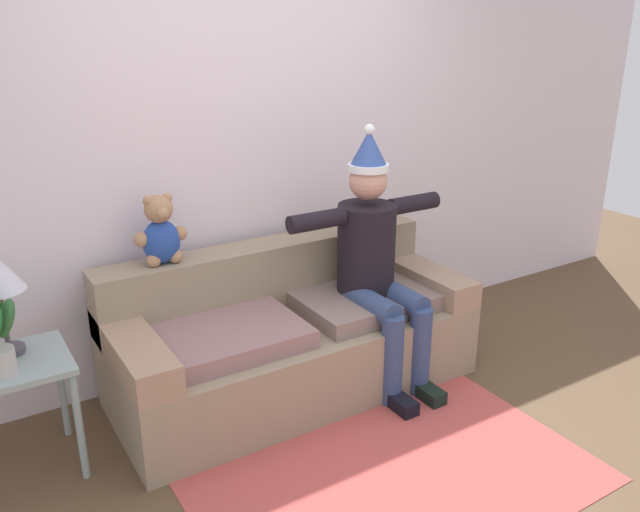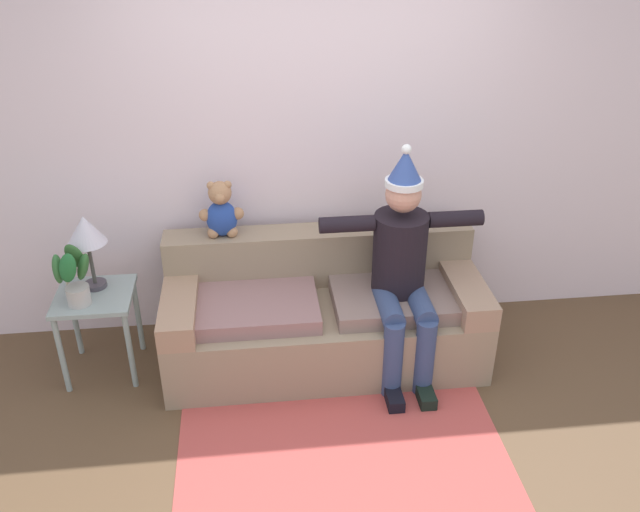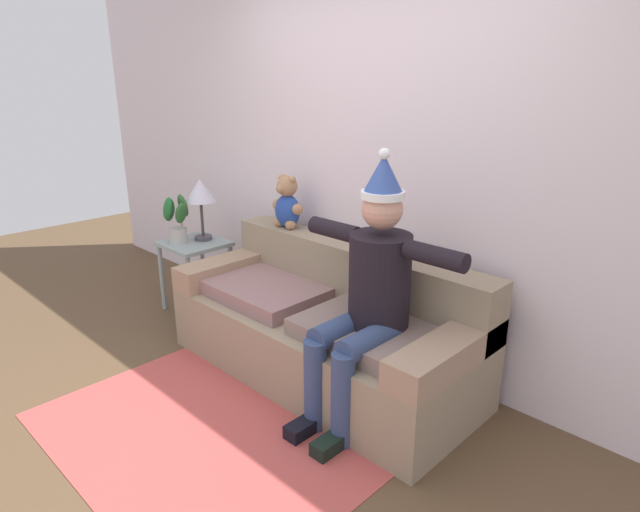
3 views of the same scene
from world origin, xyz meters
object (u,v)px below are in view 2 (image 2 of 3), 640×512
(person_seated, at_px, (402,264))
(table_lamp, at_px, (86,233))
(teddy_bear, at_px, (221,212))
(potted_plant, at_px, (74,276))
(couch, at_px, (323,313))
(candle_tall, at_px, (66,274))
(side_table, at_px, (96,308))

(person_seated, bearing_deg, table_lamp, 173.03)
(teddy_bear, relative_size, potted_plant, 0.95)
(teddy_bear, bearing_deg, couch, -22.28)
(person_seated, height_order, candle_tall, person_seated)
(side_table, bearing_deg, person_seated, -4.28)
(couch, bearing_deg, table_lamp, 177.11)
(couch, height_order, potted_plant, potted_plant)
(side_table, distance_m, table_lamp, 0.49)
(couch, xyz_separation_m, candle_tall, (-1.58, -0.04, 0.43))
(teddy_bear, bearing_deg, table_lamp, -167.17)
(couch, height_order, side_table, couch)
(table_lamp, relative_size, potted_plant, 1.23)
(couch, bearing_deg, person_seated, -18.80)
(teddy_bear, height_order, candle_tall, teddy_bear)
(table_lamp, bearing_deg, teddy_bear, 12.83)
(potted_plant, bearing_deg, candle_tall, 129.36)
(couch, distance_m, table_lamp, 1.59)
(table_lamp, xyz_separation_m, candle_tall, (-0.13, -0.11, -0.21))
(table_lamp, bearing_deg, candle_tall, -139.68)
(table_lamp, height_order, candle_tall, table_lamp)
(couch, distance_m, person_seated, 0.67)
(person_seated, relative_size, side_table, 2.58)
(teddy_bear, bearing_deg, potted_plant, -156.65)
(person_seated, relative_size, candle_tall, 5.69)
(couch, height_order, person_seated, person_seated)
(teddy_bear, bearing_deg, candle_tall, -162.58)
(side_table, relative_size, table_lamp, 1.18)
(couch, relative_size, table_lamp, 4.16)
(side_table, bearing_deg, teddy_bear, 18.80)
(person_seated, distance_m, candle_tall, 2.06)
(potted_plant, bearing_deg, table_lamp, 71.83)
(person_seated, xyz_separation_m, table_lamp, (-1.92, 0.24, 0.21))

